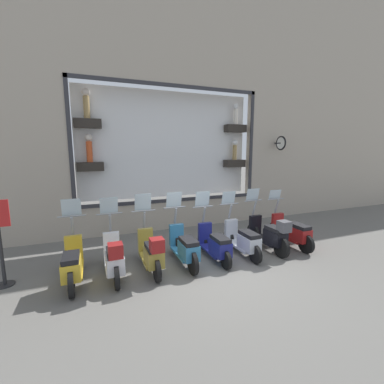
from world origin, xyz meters
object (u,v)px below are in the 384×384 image
at_px(scooter_black_1, 270,234).
at_px(scooter_teal_4, 185,247).
at_px(scooter_red_0, 292,232).
at_px(scooter_olive_5, 152,252).
at_px(scooter_yellow_7, 72,264).
at_px(scooter_navy_3, 215,244).
at_px(scooter_silver_2, 243,240).
at_px(scooter_white_6, 114,257).

relative_size(scooter_black_1, scooter_teal_4, 1.00).
bearing_deg(scooter_black_1, scooter_red_0, -86.36).
bearing_deg(scooter_olive_5, scooter_yellow_7, 87.79).
relative_size(scooter_navy_3, scooter_yellow_7, 0.99).
height_order(scooter_red_0, scooter_teal_4, scooter_teal_4).
xyz_separation_m(scooter_silver_2, scooter_navy_3, (-0.00, 0.83, -0.00)).
relative_size(scooter_red_0, scooter_teal_4, 1.00).
xyz_separation_m(scooter_navy_3, scooter_teal_4, (0.01, 0.83, 0.03)).
distance_m(scooter_silver_2, scooter_white_6, 3.32).
bearing_deg(scooter_yellow_7, scooter_olive_5, -92.21).
height_order(scooter_navy_3, scooter_teal_4, scooter_teal_4).
bearing_deg(scooter_black_1, scooter_navy_3, 88.29).
relative_size(scooter_silver_2, scooter_teal_4, 0.99).
xyz_separation_m(scooter_navy_3, scooter_olive_5, (-0.06, 1.66, 0.06)).
xyz_separation_m(scooter_navy_3, scooter_yellow_7, (0.01, 3.31, 0.03)).
height_order(scooter_silver_2, scooter_teal_4, scooter_teal_4).
bearing_deg(scooter_red_0, scooter_black_1, 93.64).
bearing_deg(scooter_silver_2, scooter_black_1, -93.44).
distance_m(scooter_silver_2, scooter_yellow_7, 4.14).
height_order(scooter_navy_3, scooter_olive_5, scooter_olive_5).
distance_m(scooter_silver_2, scooter_teal_4, 1.66).
height_order(scooter_red_0, scooter_white_6, scooter_white_6).
height_order(scooter_red_0, scooter_navy_3, scooter_navy_3).
relative_size(scooter_red_0, scooter_white_6, 1.00).
bearing_deg(scooter_white_6, scooter_teal_4, -87.75).
height_order(scooter_black_1, scooter_white_6, scooter_white_6).
relative_size(scooter_silver_2, scooter_navy_3, 1.00).
relative_size(scooter_navy_3, scooter_olive_5, 0.99).
bearing_deg(scooter_white_6, scooter_black_1, -89.90).
xyz_separation_m(scooter_red_0, scooter_yellow_7, (0.00, 5.80, 0.01)).
distance_m(scooter_olive_5, scooter_yellow_7, 1.66).
distance_m(scooter_silver_2, scooter_olive_5, 2.49).
bearing_deg(scooter_silver_2, scooter_teal_4, 89.71).
bearing_deg(scooter_navy_3, scooter_olive_5, 91.94).
distance_m(scooter_white_6, scooter_yellow_7, 0.83).
bearing_deg(scooter_olive_5, scooter_red_0, -89.18).
height_order(scooter_black_1, scooter_teal_4, scooter_teal_4).
xyz_separation_m(scooter_olive_5, scooter_yellow_7, (0.06, 1.66, -0.03)).
bearing_deg(scooter_teal_4, scooter_red_0, -90.09).
distance_m(scooter_red_0, scooter_teal_4, 3.31).
bearing_deg(scooter_navy_3, scooter_red_0, -89.93).
relative_size(scooter_silver_2, scooter_olive_5, 1.00).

